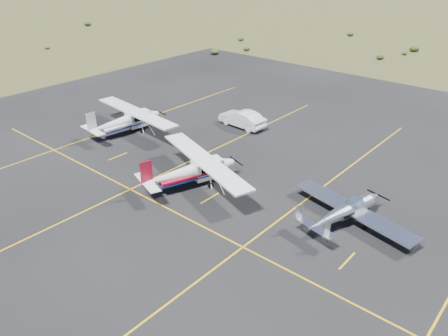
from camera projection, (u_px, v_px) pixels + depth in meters
ground at (320, 218)px, 29.87m from camera, size 1600.00×1600.00×0.00m
apron at (241, 185)px, 33.93m from camera, size 72.00×72.00×0.02m
aircraft_low_wing at (347, 211)px, 28.88m from camera, size 6.94×9.52×2.06m
aircraft_cessna at (191, 170)px, 33.33m from camera, size 8.11×11.56×2.97m
aircraft_plain at (126, 120)px, 42.84m from camera, size 7.16×11.87×2.99m
sedan at (242, 119)px, 44.54m from camera, size 2.08×5.27×1.71m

